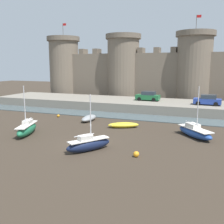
# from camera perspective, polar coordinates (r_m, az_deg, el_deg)

# --- Properties ---
(ground_plane) EXTENTS (160.00, 160.00, 0.00)m
(ground_plane) POSITION_cam_1_polar(r_m,az_deg,el_deg) (25.55, -5.41, -7.38)
(ground_plane) COLOR #382D23
(water_channel) EXTENTS (80.00, 4.50, 0.10)m
(water_channel) POSITION_cam_1_polar(r_m,az_deg,el_deg) (39.19, 4.36, -1.02)
(water_channel) COLOR #47565B
(water_channel) RESTS_ON ground
(quay_road) EXTENTS (56.01, 10.00, 1.52)m
(quay_road) POSITION_cam_1_polar(r_m,az_deg,el_deg) (45.96, 6.95, 1.52)
(quay_road) COLOR gray
(quay_road) RESTS_ON ground
(castle) EXTENTS (51.54, 7.53, 17.02)m
(castle) POSITION_cam_1_polar(r_m,az_deg,el_deg) (55.60, 9.71, 8.88)
(castle) COLOR #706354
(castle) RESTS_ON ground
(sailboat_foreground_centre) EXTENTS (4.54, 4.90, 5.53)m
(sailboat_foreground_centre) POSITION_cam_1_polar(r_m,az_deg,el_deg) (29.71, 17.56, -4.13)
(sailboat_foreground_centre) COLOR #234793
(sailboat_foreground_centre) RESTS_ON ground
(sailboat_near_channel_right) EXTENTS (2.67, 5.01, 5.49)m
(sailboat_near_channel_right) POSITION_cam_1_polar(r_m,az_deg,el_deg) (30.73, -18.03, -3.49)
(sailboat_near_channel_right) COLOR #1E6B47
(sailboat_near_channel_right) RESTS_ON ground
(sailboat_midflat_left) EXTENTS (3.41, 4.28, 5.16)m
(sailboat_midflat_left) POSITION_cam_1_polar(r_m,az_deg,el_deg) (23.98, -5.13, -6.98)
(sailboat_midflat_left) COLOR #141E3D
(sailboat_midflat_left) RESTS_ON ground
(rowboat_midflat_centre) EXTENTS (3.98, 2.76, 0.67)m
(rowboat_midflat_centre) POSITION_cam_1_polar(r_m,az_deg,el_deg) (32.55, 2.48, -2.82)
(rowboat_midflat_centre) COLOR yellow
(rowboat_midflat_centre) RESTS_ON ground
(rowboat_foreground_right) EXTENTS (1.46, 3.64, 0.78)m
(rowboat_foreground_right) POSITION_cam_1_polar(r_m,az_deg,el_deg) (36.46, -5.04, -1.32)
(rowboat_foreground_right) COLOR gray
(rowboat_foreground_right) RESTS_ON ground
(mooring_buoy_mid_mud) EXTENTS (0.40, 0.40, 0.40)m
(mooring_buoy_mid_mud) POSITION_cam_1_polar(r_m,az_deg,el_deg) (39.77, -11.61, -0.82)
(mooring_buoy_mid_mud) COLOR orange
(mooring_buoy_mid_mud) RESTS_ON ground
(mooring_buoy_off_centre) EXTENTS (0.50, 0.50, 0.50)m
(mooring_buoy_off_centre) POSITION_cam_1_polar(r_m,az_deg,el_deg) (22.58, 5.29, -9.12)
(mooring_buoy_off_centre) COLOR orange
(mooring_buoy_off_centre) RESTS_ON ground
(car_quay_centre_east) EXTENTS (4.17, 2.01, 1.62)m
(car_quay_centre_east) POSITION_cam_1_polar(r_m,az_deg,el_deg) (46.04, 7.84, 3.44)
(car_quay_centre_east) COLOR #1E6638
(car_quay_centre_east) RESTS_ON quay_road
(car_quay_centre_west) EXTENTS (4.17, 2.01, 1.62)m
(car_quay_centre_west) POSITION_cam_1_polar(r_m,az_deg,el_deg) (43.26, 20.11, 2.46)
(car_quay_centre_west) COLOR #263F99
(car_quay_centre_west) RESTS_ON quay_road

